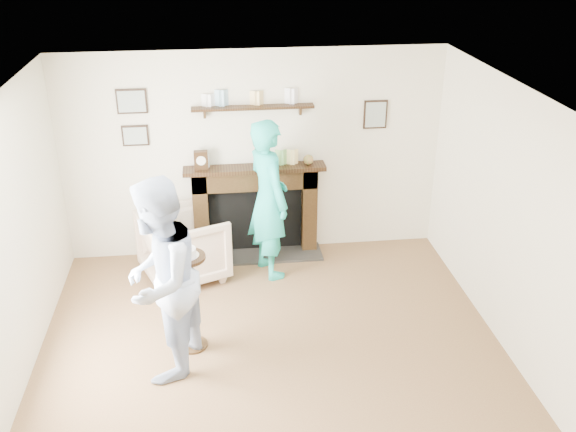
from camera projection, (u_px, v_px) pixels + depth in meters
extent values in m
plane|color=brown|center=(276.00, 375.00, 5.91)|extent=(5.00, 5.00, 0.00)
cube|color=beige|center=(254.00, 155.00, 7.61)|extent=(4.50, 0.04, 2.50)
cube|color=beige|center=(530.00, 241.00, 5.62)|extent=(0.04, 5.00, 2.50)
cube|color=white|center=(274.00, 111.00, 4.84)|extent=(4.50, 5.00, 0.04)
cube|color=black|center=(201.00, 215.00, 7.75)|extent=(0.18, 0.20, 1.10)
cube|color=black|center=(309.00, 209.00, 7.90)|extent=(0.18, 0.20, 1.10)
cube|color=black|center=(255.00, 179.00, 7.64)|extent=(1.50, 0.20, 0.24)
cube|color=black|center=(255.00, 218.00, 7.94)|extent=(1.14, 0.06, 0.86)
cube|color=#2E2B28|center=(257.00, 255.00, 7.95)|extent=(1.60, 0.44, 0.03)
cube|color=black|center=(255.00, 169.00, 7.55)|extent=(1.68, 0.26, 0.05)
cube|color=black|center=(253.00, 107.00, 7.29)|extent=(1.40, 0.15, 0.03)
cube|color=black|center=(132.00, 101.00, 7.15)|extent=(0.34, 0.03, 0.28)
cube|color=black|center=(135.00, 136.00, 7.33)|extent=(0.30, 0.03, 0.24)
cube|color=black|center=(375.00, 114.00, 7.57)|extent=(0.28, 0.03, 0.34)
cube|color=black|center=(201.00, 160.00, 7.43)|extent=(0.16, 0.09, 0.22)
cylinder|color=silver|center=(201.00, 161.00, 7.38)|extent=(0.11, 0.01, 0.11)
sphere|color=green|center=(308.00, 160.00, 7.59)|extent=(0.12, 0.12, 0.12)
imported|color=tan|center=(186.00, 276.00, 7.52)|extent=(1.14, 1.12, 0.81)
imported|color=#CADCFC|center=(168.00, 368.00, 6.00)|extent=(0.96, 1.09, 1.89)
imported|color=#21BFA5|center=(269.00, 271.00, 7.62)|extent=(0.65, 0.79, 1.87)
cylinder|color=black|center=(193.00, 345.00, 6.30)|extent=(0.30, 0.30, 0.02)
cylinder|color=black|center=(189.00, 303.00, 6.09)|extent=(0.06, 0.06, 0.95)
cylinder|color=black|center=(186.00, 257.00, 5.88)|extent=(0.36, 0.36, 0.03)
cylinder|color=silver|center=(186.00, 256.00, 5.87)|extent=(0.24, 0.24, 0.01)
cylinder|color=white|center=(186.00, 252.00, 5.86)|extent=(0.19, 0.19, 0.07)
cylinder|color=beige|center=(185.00, 246.00, 5.83)|extent=(0.01, 0.01, 0.05)
sphere|color=orange|center=(185.00, 243.00, 5.81)|extent=(0.02, 0.02, 0.02)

